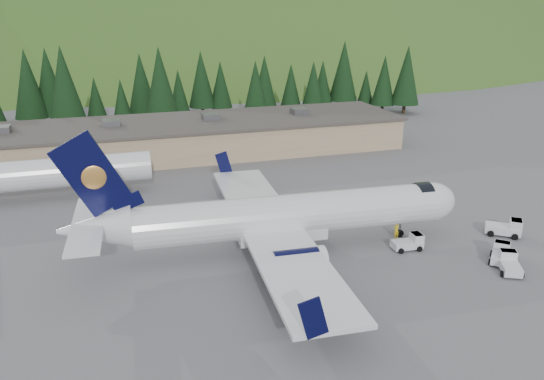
{
  "coord_description": "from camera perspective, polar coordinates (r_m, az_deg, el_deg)",
  "views": [
    {
      "loc": [
        -15.87,
        -43.6,
        22.13
      ],
      "look_at": [
        0.0,
        6.0,
        4.0
      ],
      "focal_mm": 35.0,
      "sensor_mm": 36.0,
      "label": 1
    }
  ],
  "objects": [
    {
      "name": "ground",
      "position": [
        51.4,
        2.05,
        -6.32
      ],
      "size": [
        600.0,
        600.0,
        0.0
      ],
      "primitive_type": "plane",
      "color": "slate"
    },
    {
      "name": "second_airliner",
      "position": [
        68.84,
        -24.57,
        1.56
      ],
      "size": [
        27.5,
        11.0,
        10.05
      ],
      "color": "white",
      "rests_on": "ground"
    },
    {
      "name": "baggage_tug_a",
      "position": [
        52.71,
        14.58,
        -5.47
      ],
      "size": [
        2.98,
        1.93,
        1.54
      ],
      "rotation": [
        0.0,
        0.0,
        -0.08
      ],
      "color": "silver",
      "rests_on": "ground"
    },
    {
      "name": "ramp_worker",
      "position": [
        54.56,
        13.23,
        -4.21
      ],
      "size": [
        0.8,
        0.68,
        1.87
      ],
      "primitive_type": "imported",
      "rotation": [
        0.0,
        0.0,
        3.54
      ],
      "color": "yellow",
      "rests_on": "ground"
    },
    {
      "name": "baggage_tug_b",
      "position": [
        58.95,
        23.92,
        -3.75
      ],
      "size": [
        3.7,
        3.44,
        1.81
      ],
      "rotation": [
        0.0,
        0.0,
        -0.68
      ],
      "color": "silver",
      "rests_on": "ground"
    },
    {
      "name": "terminal_building",
      "position": [
        84.59,
        -9.93,
        5.57
      ],
      "size": [
        71.0,
        17.0,
        6.1
      ],
      "color": "tan",
      "rests_on": "ground"
    },
    {
      "name": "airliner",
      "position": [
        49.77,
        0.86,
        -2.96
      ],
      "size": [
        38.03,
        35.68,
        12.62
      ],
      "rotation": [
        0.0,
        0.0,
        -0.07
      ],
      "color": "white",
      "rests_on": "ground"
    },
    {
      "name": "baggage_tug_d",
      "position": [
        53.06,
        23.4,
        -6.3
      ],
      "size": [
        3.14,
        3.19,
        1.59
      ],
      "rotation": [
        0.0,
        0.0,
        0.81
      ],
      "color": "silver",
      "rests_on": "ground"
    },
    {
      "name": "tree_line",
      "position": [
        106.25,
        -13.07,
        10.84
      ],
      "size": [
        112.45,
        18.28,
        14.41
      ],
      "color": "black",
      "rests_on": "ground"
    },
    {
      "name": "baggage_tug_c",
      "position": [
        51.47,
        24.15,
        -7.19
      ],
      "size": [
        2.81,
        3.38,
        1.61
      ],
      "rotation": [
        0.0,
        0.0,
        1.1
      ],
      "color": "silver",
      "rests_on": "ground"
    },
    {
      "name": "hills",
      "position": [
        280.69,
        -2.16,
        -2.77
      ],
      "size": [
        614.0,
        330.0,
        300.0
      ],
      "color": "#2B5317",
      "rests_on": "ground"
    }
  ]
}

